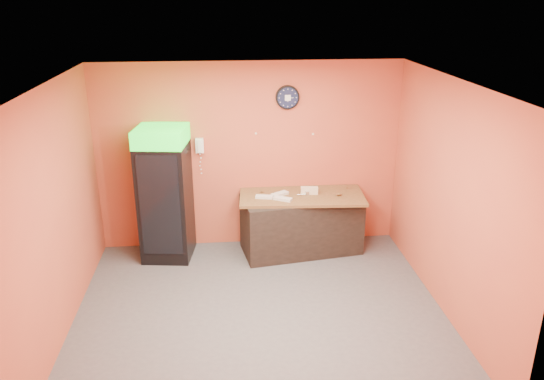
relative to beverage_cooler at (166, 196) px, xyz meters
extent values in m
plane|color=#47474C|center=(1.23, -1.61, -0.96)|extent=(4.50, 4.50, 0.00)
cube|color=#C45737|center=(1.23, 0.39, 0.44)|extent=(4.50, 0.02, 2.80)
cube|color=#C45737|center=(-1.02, -1.61, 0.44)|extent=(0.02, 4.00, 2.80)
cube|color=#C45737|center=(3.48, -1.61, 0.44)|extent=(0.02, 4.00, 2.80)
cube|color=white|center=(1.23, -1.61, 1.84)|extent=(4.50, 4.00, 0.02)
cube|color=black|center=(-0.01, 0.04, -0.10)|extent=(0.77, 0.77, 1.71)
cube|color=#1BE522|center=(-0.01, 0.04, 0.88)|extent=(0.77, 0.77, 0.24)
cube|color=black|center=(0.04, -0.30, -0.03)|extent=(0.56, 0.09, 1.47)
cube|color=black|center=(1.97, 0.01, -0.52)|extent=(1.83, 1.02, 0.86)
cylinder|color=black|center=(1.79, 0.37, 1.32)|extent=(0.35, 0.05, 0.35)
cylinder|color=#0F1433|center=(1.79, 0.34, 1.32)|extent=(0.30, 0.01, 0.30)
cube|color=white|center=(1.79, 0.33, 1.32)|extent=(0.08, 0.00, 0.08)
cube|color=white|center=(0.50, 0.35, 0.64)|extent=(0.12, 0.07, 0.22)
cube|color=white|center=(0.50, 0.30, 0.64)|extent=(0.05, 0.04, 0.18)
cube|color=brown|center=(1.97, 0.01, -0.07)|extent=(1.87, 0.95, 0.04)
cube|color=beige|center=(2.09, 0.03, -0.02)|extent=(0.26, 0.11, 0.05)
cube|color=beige|center=(2.09, 0.03, 0.03)|extent=(0.26, 0.11, 0.05)
cube|color=silver|center=(1.41, -0.07, -0.03)|extent=(0.26, 0.15, 0.04)
cube|color=silver|center=(1.67, -0.17, -0.03)|extent=(0.28, 0.22, 0.04)
cube|color=silver|center=(1.65, 0.02, -0.03)|extent=(0.28, 0.23, 0.04)
cylinder|color=silver|center=(2.05, -0.01, -0.02)|extent=(0.06, 0.06, 0.06)
camera|label=1|loc=(0.84, -7.18, 2.75)|focal=35.00mm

